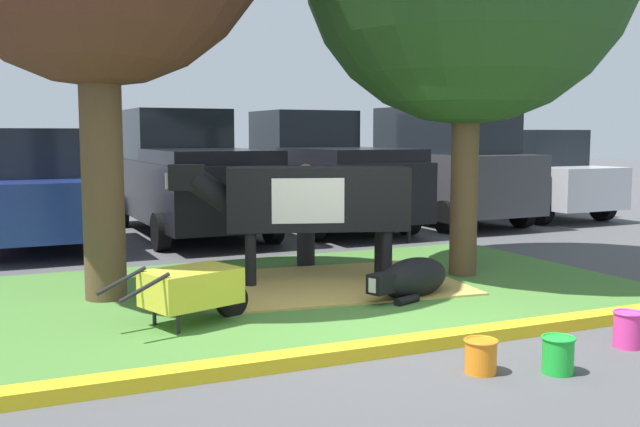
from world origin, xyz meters
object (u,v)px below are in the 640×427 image
object	(u,v)px
calf_lying	(412,279)
pickup_truck_black	(320,173)
bucket_pink	(628,329)
bucket_green	(558,354)
suv_dark_grey	(443,164)
sedan_silver	(528,174)
sedan_blue	(39,189)
pickup_truck_maroon	(189,176)
cow_holstein	(309,199)
person_handler	(306,212)
wheelbarrow	(193,288)
bucket_orange	(481,355)

from	to	relation	value
calf_lying	pickup_truck_black	world-z (taller)	pickup_truck_black
calf_lying	bucket_pink	world-z (taller)	calf_lying
bucket_green	suv_dark_grey	xyz separation A→B (m)	(4.84, 9.00, 1.11)
bucket_pink	suv_dark_grey	distance (m)	9.53
bucket_green	sedan_silver	xyz separation A→B (m)	(7.34, 9.17, 0.83)
sedan_blue	pickup_truck_black	bearing A→B (deg)	5.02
pickup_truck_black	suv_dark_grey	xyz separation A→B (m)	(2.77, -0.37, 0.16)
pickup_truck_maroon	cow_holstein	bearing A→B (deg)	-87.33
calf_lying	person_handler	bearing A→B (deg)	98.10
bucket_pink	sedan_blue	bearing A→B (deg)	117.74
bucket_pink	bucket_green	bearing A→B (deg)	-164.29
bucket_pink	pickup_truck_black	size ratio (longest dim) A/B	0.06
wheelbarrow	pickup_truck_black	xyz separation A→B (m)	(4.39, 6.70, 0.73)
wheelbarrow	bucket_pink	world-z (taller)	wheelbarrow
calf_lying	bucket_orange	xyz separation A→B (m)	(-0.90, -2.55, -0.09)
bucket_orange	calf_lying	bearing A→B (deg)	70.59
wheelbarrow	sedan_blue	world-z (taller)	sedan_blue
cow_holstein	bucket_green	size ratio (longest dim) A/B	10.00
calf_lying	sedan_blue	xyz separation A→B (m)	(-3.75, 6.08, 0.75)
wheelbarrow	pickup_truck_maroon	xyz separation A→B (m)	(1.64, 6.75, 0.73)
suv_dark_grey	pickup_truck_maroon	bearing A→B (deg)	175.66
cow_holstein	person_handler	bearing A→B (deg)	69.06
sedan_blue	sedan_silver	xyz separation A→B (m)	(10.76, 0.28, 0.00)
bucket_green	bucket_pink	size ratio (longest dim) A/B	0.92
wheelbarrow	sedan_silver	bearing A→B (deg)	33.92
sedan_blue	calf_lying	bearing A→B (deg)	-58.30
calf_lying	sedan_silver	distance (m)	9.49
cow_holstein	person_handler	distance (m)	1.22
sedan_silver	bucket_orange	bearing A→B (deg)	-131.59
cow_holstein	pickup_truck_maroon	size ratio (longest dim) A/B	0.56
calf_lying	suv_dark_grey	xyz separation A→B (m)	(4.51, 6.19, 1.03)
cow_holstein	calf_lying	xyz separation A→B (m)	(0.77, -1.29, -0.86)
bucket_pink	pickup_truck_black	xyz separation A→B (m)	(0.98, 9.06, 0.94)
sedan_blue	suv_dark_grey	size ratio (longest dim) A/B	0.96
bucket_pink	sedan_silver	xyz separation A→B (m)	(6.25, 8.86, 0.81)
calf_lying	bucket_orange	size ratio (longest dim) A/B	4.70
bucket_green	bucket_pink	distance (m)	1.13
bucket_pink	sedan_blue	distance (m)	9.73
person_handler	cow_holstein	bearing A→B (deg)	-110.94
bucket_pink	suv_dark_grey	xyz separation A→B (m)	(3.75, 8.69, 1.10)
person_handler	pickup_truck_maroon	bearing A→B (deg)	99.08
wheelbarrow	pickup_truck_black	bearing A→B (deg)	56.76
wheelbarrow	calf_lying	bearing A→B (deg)	2.99
calf_lying	person_handler	xyz separation A→B (m)	(-0.34, 2.40, 0.56)
bucket_green	suv_dark_grey	distance (m)	10.28
person_handler	bucket_pink	bearing A→B (deg)	-77.34
person_handler	suv_dark_grey	world-z (taller)	suv_dark_grey
cow_holstein	sedan_blue	xyz separation A→B (m)	(-2.99, 4.79, -0.11)
bucket_pink	sedan_silver	bearing A→B (deg)	54.82
sedan_blue	suv_dark_grey	bearing A→B (deg)	0.77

